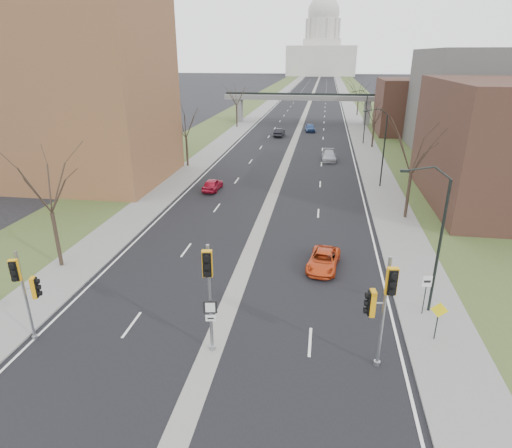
% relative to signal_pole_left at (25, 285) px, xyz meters
% --- Properties ---
extents(ground, '(700.00, 700.00, 0.00)m').
position_rel_signal_pole_left_xyz_m(ground, '(9.35, 0.13, -3.40)').
color(ground, black).
rests_on(ground, ground).
extents(road_surface, '(20.00, 600.00, 0.01)m').
position_rel_signal_pole_left_xyz_m(road_surface, '(9.35, 150.13, -3.40)').
color(road_surface, black).
rests_on(road_surface, ground).
extents(median_strip, '(1.20, 600.00, 0.02)m').
position_rel_signal_pole_left_xyz_m(median_strip, '(9.35, 150.13, -3.40)').
color(median_strip, gray).
rests_on(median_strip, ground).
extents(sidewalk_right, '(4.00, 600.00, 0.12)m').
position_rel_signal_pole_left_xyz_m(sidewalk_right, '(21.35, 150.13, -3.34)').
color(sidewalk_right, gray).
rests_on(sidewalk_right, ground).
extents(sidewalk_left, '(4.00, 600.00, 0.12)m').
position_rel_signal_pole_left_xyz_m(sidewalk_left, '(-2.65, 150.13, -3.34)').
color(sidewalk_left, gray).
rests_on(sidewalk_left, ground).
extents(grass_verge_right, '(8.00, 600.00, 0.10)m').
position_rel_signal_pole_left_xyz_m(grass_verge_right, '(27.35, 150.13, -3.35)').
color(grass_verge_right, '#344821').
rests_on(grass_verge_right, ground).
extents(grass_verge_left, '(8.00, 600.00, 0.10)m').
position_rel_signal_pole_left_xyz_m(grass_verge_left, '(-8.65, 150.13, -3.35)').
color(grass_verge_left, '#344821').
rests_on(grass_verge_left, ground).
extents(apartment_building, '(25.00, 16.00, 22.00)m').
position_rel_signal_pole_left_xyz_m(apartment_building, '(-16.65, 30.13, 7.60)').
color(apartment_building, brown).
rests_on(apartment_building, ground).
extents(commercial_block_mid, '(18.00, 22.00, 15.00)m').
position_rel_signal_pole_left_xyz_m(commercial_block_mid, '(37.35, 52.13, 4.10)').
color(commercial_block_mid, '#52504B').
rests_on(commercial_block_mid, ground).
extents(commercial_block_far, '(14.00, 14.00, 10.00)m').
position_rel_signal_pole_left_xyz_m(commercial_block_far, '(31.35, 70.13, 1.60)').
color(commercial_block_far, '#44291F').
rests_on(commercial_block_far, ground).
extents(pedestrian_bridge, '(34.00, 3.00, 6.45)m').
position_rel_signal_pole_left_xyz_m(pedestrian_bridge, '(9.35, 80.13, 1.44)').
color(pedestrian_bridge, slate).
rests_on(pedestrian_bridge, ground).
extents(capitol, '(48.00, 42.00, 55.75)m').
position_rel_signal_pole_left_xyz_m(capitol, '(9.35, 320.13, 15.20)').
color(capitol, silver).
rests_on(capitol, ground).
extents(streetlight_near, '(2.61, 0.20, 8.70)m').
position_rel_signal_pole_left_xyz_m(streetlight_near, '(20.33, 6.13, 3.55)').
color(streetlight_near, black).
rests_on(streetlight_near, sidewalk_right).
extents(streetlight_mid, '(2.61, 0.20, 8.70)m').
position_rel_signal_pole_left_xyz_m(streetlight_mid, '(20.33, 32.13, 3.55)').
color(streetlight_mid, black).
rests_on(streetlight_mid, sidewalk_right).
extents(streetlight_far, '(2.61, 0.20, 8.70)m').
position_rel_signal_pole_left_xyz_m(streetlight_far, '(20.33, 58.13, 3.55)').
color(streetlight_far, black).
rests_on(streetlight_far, sidewalk_right).
extents(tree_left_a, '(7.20, 7.20, 9.40)m').
position_rel_signal_pole_left_xyz_m(tree_left_a, '(-3.65, 8.13, 3.23)').
color(tree_left_a, '#382B21').
rests_on(tree_left_a, sidewalk_left).
extents(tree_left_b, '(6.75, 6.75, 8.81)m').
position_rel_signal_pole_left_xyz_m(tree_left_b, '(-3.65, 38.13, 2.83)').
color(tree_left_b, '#382B21').
rests_on(tree_left_b, sidewalk_left).
extents(tree_left_c, '(7.65, 7.65, 9.99)m').
position_rel_signal_pole_left_xyz_m(tree_left_c, '(-3.65, 72.13, 3.64)').
color(tree_left_c, '#382B21').
rests_on(tree_left_c, sidewalk_left).
extents(tree_right_a, '(7.20, 7.20, 9.40)m').
position_rel_signal_pole_left_xyz_m(tree_right_a, '(22.35, 22.13, 3.23)').
color(tree_right_a, '#382B21').
rests_on(tree_right_a, sidewalk_right).
extents(tree_right_b, '(6.30, 6.30, 8.22)m').
position_rel_signal_pole_left_xyz_m(tree_right_b, '(22.35, 55.13, 2.42)').
color(tree_right_b, '#382B21').
rests_on(tree_right_b, sidewalk_right).
extents(tree_right_c, '(7.65, 7.65, 9.99)m').
position_rel_signal_pole_left_xyz_m(tree_right_c, '(22.35, 95.13, 3.64)').
color(tree_right_c, '#382B21').
rests_on(tree_right_c, sidewalk_right).
extents(signal_pole_left, '(0.87, 1.15, 5.20)m').
position_rel_signal_pole_left_xyz_m(signal_pole_left, '(0.00, 0.00, 0.00)').
color(signal_pole_left, gray).
rests_on(signal_pole_left, ground).
extents(signal_pole_median, '(0.73, 0.99, 5.94)m').
position_rel_signal_pole_left_xyz_m(signal_pole_median, '(9.44, 0.43, 0.74)').
color(signal_pole_median, gray).
rests_on(signal_pole_median, ground).
extents(signal_pole_right, '(1.16, 1.01, 5.90)m').
position_rel_signal_pole_left_xyz_m(signal_pole_right, '(17.47, 0.61, 0.46)').
color(signal_pole_right, gray).
rests_on(signal_pole_right, ground).
extents(speed_limit_sign, '(0.53, 0.11, 2.48)m').
position_rel_signal_pole_left_xyz_m(speed_limit_sign, '(20.69, 5.69, -1.58)').
color(speed_limit_sign, black).
rests_on(speed_limit_sign, sidewalk_right).
extents(warning_sign, '(0.88, 0.15, 2.25)m').
position_rel_signal_pole_left_xyz_m(warning_sign, '(20.85, 3.30, -1.82)').
color(warning_sign, black).
rests_on(warning_sign, sidewalk_right).
extents(car_left_near, '(1.77, 4.02, 1.35)m').
position_rel_signal_pole_left_xyz_m(car_left_near, '(2.45, 27.90, -2.73)').
color(car_left_near, maroon).
rests_on(car_left_near, ground).
extents(car_left_far, '(1.80, 4.52, 1.46)m').
position_rel_signal_pole_left_xyz_m(car_left_far, '(6.23, 63.00, -2.67)').
color(car_left_far, black).
rests_on(car_left_far, ground).
extents(car_right_near, '(2.60, 4.62, 1.22)m').
position_rel_signal_pole_left_xyz_m(car_right_near, '(14.92, 10.82, -2.79)').
color(car_right_near, '#C63D15').
rests_on(car_right_near, ground).
extents(car_right_mid, '(2.10, 4.85, 1.39)m').
position_rel_signal_pole_left_xyz_m(car_right_mid, '(15.32, 44.65, -2.71)').
color(car_right_mid, '#9E9FA6').
rests_on(car_right_mid, ground).
extents(car_right_far, '(2.37, 4.65, 1.52)m').
position_rel_signal_pole_left_xyz_m(car_right_far, '(11.68, 69.32, -2.64)').
color(car_right_far, navy).
rests_on(car_right_far, ground).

